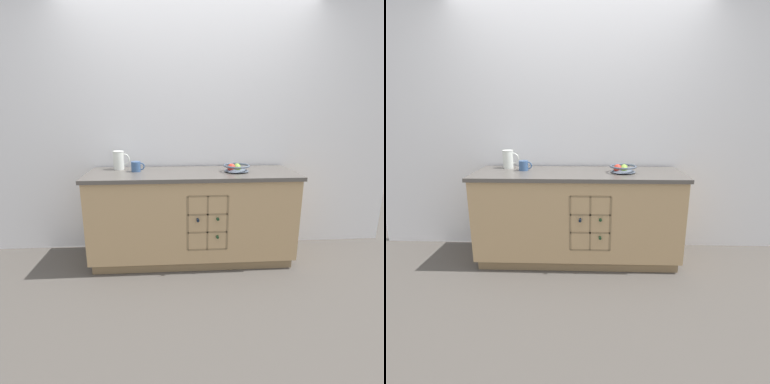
{
  "view_description": "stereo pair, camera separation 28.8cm",
  "coord_description": "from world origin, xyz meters",
  "views": [
    {
      "loc": [
        -0.19,
        -2.77,
        1.44
      ],
      "look_at": [
        0.0,
        0.0,
        0.69
      ],
      "focal_mm": 28.0,
      "sensor_mm": 36.0,
      "label": 1
    },
    {
      "loc": [
        0.09,
        -2.78,
        1.44
      ],
      "look_at": [
        0.0,
        0.0,
        0.69
      ],
      "focal_mm": 28.0,
      "sensor_mm": 36.0,
      "label": 2
    }
  ],
  "objects": [
    {
      "name": "fruit_bowl",
      "position": [
        0.42,
        -0.02,
        0.93
      ],
      "size": [
        0.25,
        0.25,
        0.08
      ],
      "color": "#4C5666",
      "rests_on": "kitchen_island"
    },
    {
      "name": "kitchen_island",
      "position": [
        0.0,
        -0.0,
        0.45
      ],
      "size": [
        1.96,
        0.66,
        0.89
      ],
      "color": "olive",
      "rests_on": "ground_plane"
    },
    {
      "name": "white_pitcher",
      "position": [
        -0.71,
        0.19,
        0.98
      ],
      "size": [
        0.16,
        0.11,
        0.18
      ],
      "color": "silver",
      "rests_on": "kitchen_island"
    },
    {
      "name": "back_wall",
      "position": [
        0.0,
        0.37,
        1.27
      ],
      "size": [
        4.4,
        0.06,
        2.55
      ],
      "primitive_type": "cube",
      "color": "white",
      "rests_on": "ground_plane"
    },
    {
      "name": "ground_plane",
      "position": [
        0.0,
        0.0,
        0.0
      ],
      "size": [
        14.0,
        14.0,
        0.0
      ],
      "primitive_type": "plane",
      "color": "#4C4742"
    },
    {
      "name": "ceramic_mug",
      "position": [
        -0.53,
        0.06,
        0.94
      ],
      "size": [
        0.13,
        0.09,
        0.09
      ],
      "color": "#385684",
      "rests_on": "kitchen_island"
    }
  ]
}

